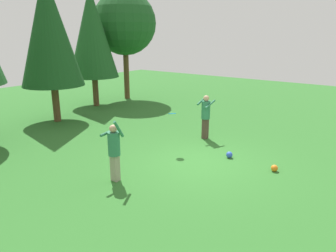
{
  "coord_description": "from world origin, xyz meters",
  "views": [
    {
      "loc": [
        -8.44,
        -5.0,
        4.05
      ],
      "look_at": [
        -0.08,
        1.21,
        1.05
      ],
      "focal_mm": 34.42,
      "sensor_mm": 36.0,
      "label": 1
    }
  ],
  "objects_px": {
    "person_thrower": "(114,148)",
    "tree_far_right": "(125,23)",
    "person_catcher": "(206,113)",
    "tree_center": "(49,30)",
    "frisbee": "(172,113)",
    "tree_right": "(92,33)",
    "ball_orange": "(274,168)",
    "ball_blue": "(229,155)"
  },
  "relations": [
    {
      "from": "person_catcher",
      "to": "tree_center",
      "type": "xyz_separation_m",
      "value": [
        -1.92,
        7.03,
        3.15
      ]
    },
    {
      "from": "frisbee",
      "to": "ball_blue",
      "type": "height_order",
      "value": "frisbee"
    },
    {
      "from": "tree_center",
      "to": "person_thrower",
      "type": "bearing_deg",
      "value": -113.05
    },
    {
      "from": "person_catcher",
      "to": "frisbee",
      "type": "relative_size",
      "value": 4.58
    },
    {
      "from": "ball_orange",
      "to": "tree_right",
      "type": "relative_size",
      "value": 0.03
    },
    {
      "from": "person_thrower",
      "to": "person_catcher",
      "type": "distance_m",
      "value": 4.87
    },
    {
      "from": "ball_blue",
      "to": "tree_far_right",
      "type": "xyz_separation_m",
      "value": [
        5.53,
        9.99,
        4.53
      ]
    },
    {
      "from": "ball_orange",
      "to": "tree_center",
      "type": "xyz_separation_m",
      "value": [
        -0.39,
        10.36,
        4.09
      ]
    },
    {
      "from": "person_thrower",
      "to": "tree_right",
      "type": "bearing_deg",
      "value": 49.01
    },
    {
      "from": "ball_blue",
      "to": "tree_right",
      "type": "relative_size",
      "value": 0.03
    },
    {
      "from": "frisbee",
      "to": "person_catcher",
      "type": "bearing_deg",
      "value": -7.16
    },
    {
      "from": "person_catcher",
      "to": "tree_center",
      "type": "relative_size",
      "value": 0.26
    },
    {
      "from": "person_catcher",
      "to": "tree_far_right",
      "type": "height_order",
      "value": "tree_far_right"
    },
    {
      "from": "ball_orange",
      "to": "tree_right",
      "type": "bearing_deg",
      "value": 75.19
    },
    {
      "from": "frisbee",
      "to": "tree_far_right",
      "type": "bearing_deg",
      "value": 52.66
    },
    {
      "from": "person_thrower",
      "to": "tree_center",
      "type": "relative_size",
      "value": 0.27
    },
    {
      "from": "ball_blue",
      "to": "tree_right",
      "type": "bearing_deg",
      "value": 73.97
    },
    {
      "from": "ball_blue",
      "to": "tree_center",
      "type": "bearing_deg",
      "value": 93.81
    },
    {
      "from": "ball_orange",
      "to": "tree_center",
      "type": "bearing_deg",
      "value": 92.13
    },
    {
      "from": "ball_orange",
      "to": "tree_right",
      "type": "distance_m",
      "value": 12.54
    },
    {
      "from": "frisbee",
      "to": "ball_orange",
      "type": "bearing_deg",
      "value": -83.82
    },
    {
      "from": "ball_blue",
      "to": "tree_right",
      "type": "xyz_separation_m",
      "value": [
        2.84,
        9.89,
        3.97
      ]
    },
    {
      "from": "frisbee",
      "to": "ball_blue",
      "type": "relative_size",
      "value": 1.77
    },
    {
      "from": "person_catcher",
      "to": "tree_far_right",
      "type": "relative_size",
      "value": 0.27
    },
    {
      "from": "ball_orange",
      "to": "tree_right",
      "type": "height_order",
      "value": "tree_right"
    },
    {
      "from": "person_catcher",
      "to": "tree_center",
      "type": "bearing_deg",
      "value": -67.6
    },
    {
      "from": "person_catcher",
      "to": "tree_right",
      "type": "bearing_deg",
      "value": -93.32
    },
    {
      "from": "person_thrower",
      "to": "tree_far_right",
      "type": "bearing_deg",
      "value": 39.32
    },
    {
      "from": "person_thrower",
      "to": "tree_right",
      "type": "distance_m",
      "value": 10.73
    },
    {
      "from": "tree_right",
      "to": "ball_orange",
      "type": "bearing_deg",
      "value": -104.81
    },
    {
      "from": "ball_orange",
      "to": "tree_center",
      "type": "height_order",
      "value": "tree_center"
    },
    {
      "from": "person_thrower",
      "to": "tree_center",
      "type": "xyz_separation_m",
      "value": [
        2.95,
        6.93,
        3.21
      ]
    },
    {
      "from": "tree_right",
      "to": "ball_blue",
      "type": "bearing_deg",
      "value": -106.03
    },
    {
      "from": "person_thrower",
      "to": "ball_orange",
      "type": "height_order",
      "value": "person_thrower"
    },
    {
      "from": "frisbee",
      "to": "tree_right",
      "type": "bearing_deg",
      "value": 66.61
    },
    {
      "from": "ball_blue",
      "to": "frisbee",
      "type": "bearing_deg",
      "value": 106.55
    },
    {
      "from": "ball_blue",
      "to": "tree_center",
      "type": "relative_size",
      "value": 0.03
    },
    {
      "from": "person_catcher",
      "to": "ball_orange",
      "type": "distance_m",
      "value": 3.79
    },
    {
      "from": "person_thrower",
      "to": "frisbee",
      "type": "bearing_deg",
      "value": 0.0
    },
    {
      "from": "ball_blue",
      "to": "ball_orange",
      "type": "height_order",
      "value": "ball_blue"
    },
    {
      "from": "ball_orange",
      "to": "person_catcher",
      "type": "bearing_deg",
      "value": 65.33
    },
    {
      "from": "frisbee",
      "to": "tree_far_right",
      "type": "xyz_separation_m",
      "value": [
        6.12,
        8.02,
        3.27
      ]
    }
  ]
}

